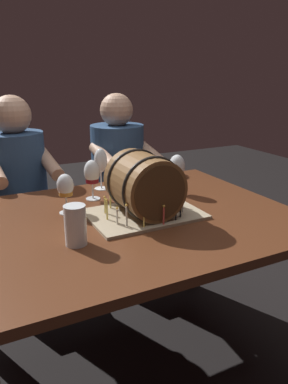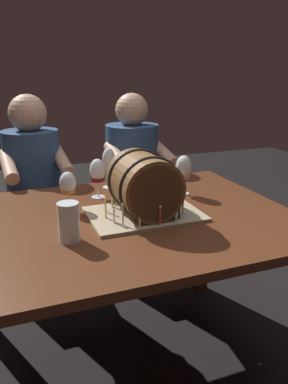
# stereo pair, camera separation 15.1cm
# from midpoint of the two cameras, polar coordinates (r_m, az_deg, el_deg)

# --- Properties ---
(ground_plane) EXTENTS (8.00, 8.00, 0.00)m
(ground_plane) POSITION_cam_midpoint_polar(r_m,az_deg,el_deg) (1.94, 0.50, -24.64)
(ground_plane) COLOR black
(dining_table) EXTENTS (1.34, 1.02, 0.75)m
(dining_table) POSITION_cam_midpoint_polar(r_m,az_deg,el_deg) (1.58, 0.56, -7.13)
(dining_table) COLOR #562D19
(dining_table) RESTS_ON ground
(barrel_cake) EXTENTS (0.45, 0.32, 0.26)m
(barrel_cake) POSITION_cam_midpoint_polar(r_m,az_deg,el_deg) (1.50, 2.87, 0.75)
(barrel_cake) COLOR tan
(barrel_cake) RESTS_ON dining_table
(wine_glass_red) EXTENTS (0.07, 0.07, 0.18)m
(wine_glass_red) POSITION_cam_midpoint_polar(r_m,az_deg,el_deg) (1.72, -4.55, 2.92)
(wine_glass_red) COLOR white
(wine_glass_red) RESTS_ON dining_table
(wine_glass_amber) EXTENTS (0.07, 0.07, 0.17)m
(wine_glass_amber) POSITION_cam_midpoint_polar(r_m,az_deg,el_deg) (1.58, -8.76, 1.05)
(wine_glass_amber) COLOR white
(wine_glass_amber) RESTS_ON dining_table
(wine_glass_rose) EXTENTS (0.08, 0.08, 0.19)m
(wine_glass_rose) POSITION_cam_midpoint_polar(r_m,az_deg,el_deg) (1.79, 8.43, 3.45)
(wine_glass_rose) COLOR white
(wine_glass_rose) RESTS_ON dining_table
(wine_glass_empty) EXTENTS (0.07, 0.07, 0.20)m
(wine_glass_empty) POSITION_cam_midpoint_polar(r_m,az_deg,el_deg) (1.86, -3.04, 4.69)
(wine_glass_empty) COLOR white
(wine_glass_empty) RESTS_ON dining_table
(wine_glass_white) EXTENTS (0.07, 0.07, 0.17)m
(wine_glass_white) POSITION_cam_midpoint_polar(r_m,az_deg,el_deg) (1.89, 1.82, 4.12)
(wine_glass_white) COLOR white
(wine_glass_white) RESTS_ON dining_table
(beer_pint) EXTENTS (0.07, 0.07, 0.14)m
(beer_pint) POSITION_cam_midpoint_polar(r_m,az_deg,el_deg) (1.31, -8.04, -4.86)
(beer_pint) COLOR white
(beer_pint) RESTS_ON dining_table
(person_seated_left) EXTENTS (0.37, 0.47, 1.19)m
(person_seated_left) POSITION_cam_midpoint_polar(r_m,az_deg,el_deg) (2.30, -14.14, -2.28)
(person_seated_left) COLOR #1B2D46
(person_seated_left) RESTS_ON ground
(person_seated_right) EXTENTS (0.38, 0.47, 1.18)m
(person_seated_right) POSITION_cam_midpoint_polar(r_m,az_deg,el_deg) (2.43, 0.08, -0.53)
(person_seated_right) COLOR #1B2D46
(person_seated_right) RESTS_ON ground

